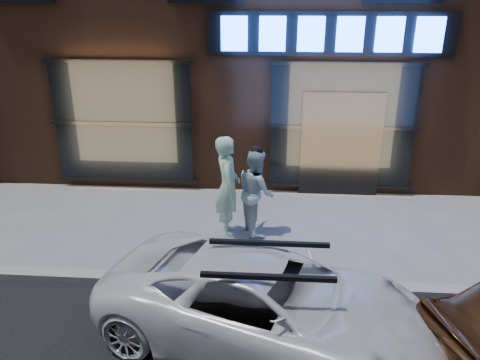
# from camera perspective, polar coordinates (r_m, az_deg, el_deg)

# --- Properties ---
(ground) EXTENTS (90.00, 90.00, 0.00)m
(ground) POSITION_cam_1_polar(r_m,az_deg,el_deg) (7.84, 15.09, -12.98)
(ground) COLOR slate
(ground) RESTS_ON ground
(curb) EXTENTS (60.00, 0.25, 0.12)m
(curb) POSITION_cam_1_polar(r_m,az_deg,el_deg) (7.81, 15.13, -12.62)
(curb) COLOR gray
(curb) RESTS_ON ground
(man_bowtie) EXTENTS (0.60, 0.80, 1.98)m
(man_bowtie) POSITION_cam_1_polar(r_m,az_deg,el_deg) (8.80, -1.50, -0.85)
(man_bowtie) COLOR #BBF6DB
(man_bowtie) RESTS_ON ground
(man_cap) EXTENTS (0.88, 0.99, 1.68)m
(man_cap) POSITION_cam_1_polar(r_m,az_deg,el_deg) (8.99, 1.97, -1.39)
(man_cap) COLOR silver
(man_cap) RESTS_ON ground
(white_suv) EXTENTS (4.84, 3.25, 1.23)m
(white_suv) POSITION_cam_1_polar(r_m,az_deg,el_deg) (6.31, 3.37, -14.78)
(white_suv) COLOR white
(white_suv) RESTS_ON ground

